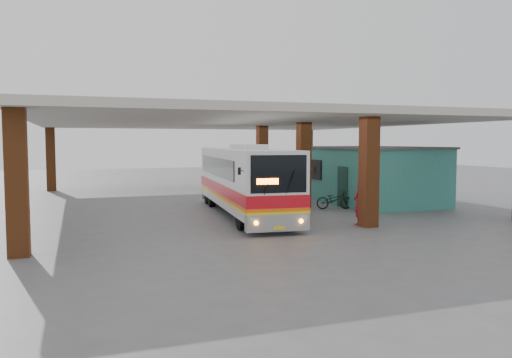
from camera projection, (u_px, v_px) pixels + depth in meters
The scene contains 8 objects.
ground at pixel (270, 220), 21.62m from camera, with size 90.00×90.00×0.00m, color #515154.
brick_columns at pixel (261, 164), 26.63m from camera, with size 20.10×21.60×4.35m.
canopy_roof at pixel (236, 121), 27.55m from camera, with size 21.00×23.00×0.30m, color beige.
shop_building at pixel (369, 174), 27.80m from camera, with size 5.20×8.20×3.11m.
coach_bus at pixel (244, 180), 22.89m from camera, with size 3.41×11.34×3.26m.
motorcycle at pixel (334, 200), 24.99m from camera, with size 0.63×1.81×0.95m, color black.
pedestrian at pixel (359, 203), 20.26m from camera, with size 0.65×0.43×1.79m, color red.
red_chair at pixel (300, 191), 30.69m from camera, with size 0.50×0.50×0.73m.
Camera 1 is at (-7.86, -19.95, 3.36)m, focal length 35.00 mm.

